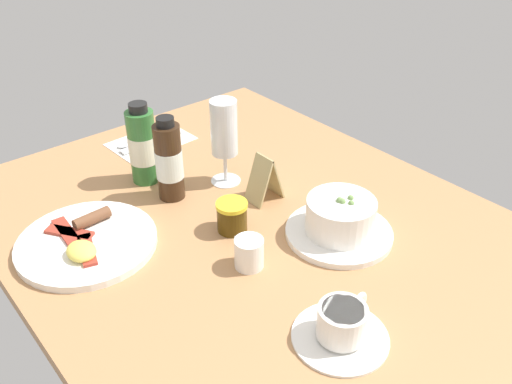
{
  "coord_description": "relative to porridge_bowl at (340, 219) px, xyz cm",
  "views": [
    {
      "loc": [
        -63.79,
        53.27,
        61.27
      ],
      "look_at": [
        -0.7,
        0.26,
        8.17
      ],
      "focal_mm": 38.29,
      "sensor_mm": 36.0,
      "label": 1
    }
  ],
  "objects": [
    {
      "name": "coffee_cup",
      "position": [
        -17.08,
        18.13,
        -1.17
      ],
      "size": [
        14.35,
        14.35,
        5.94
      ],
      "color": "white",
      "rests_on": "ground_plane"
    },
    {
      "name": "ground_plane",
      "position": [
        12.12,
        10.06,
        -5.14
      ],
      "size": [
        110.0,
        84.0,
        3.0
      ],
      "primitive_type": "cube",
      "color": "#B27F51"
    },
    {
      "name": "cutlery_setting",
      "position": [
        54.78,
        7.59,
        -3.39
      ],
      "size": [
        13.82,
        19.45,
        0.9
      ],
      "color": "white",
      "rests_on": "ground_plane"
    },
    {
      "name": "creamer_jug",
      "position": [
        4.13,
        18.08,
        -0.82
      ],
      "size": [
        5.99,
        5.03,
        6.02
      ],
      "color": "white",
      "rests_on": "ground_plane"
    },
    {
      "name": "breakfast_plate",
      "position": [
        26.88,
        37.01,
        -2.72
      ],
      "size": [
        24.93,
        24.93,
        3.7
      ],
      "color": "white",
      "rests_on": "ground_plane"
    },
    {
      "name": "sauce_bottle_brown",
      "position": [
        31.04,
        16.25,
        4.49
      ],
      "size": [
        5.46,
        5.46,
        17.61
      ],
      "color": "#382314",
      "rests_on": "ground_plane"
    },
    {
      "name": "jam_jar",
      "position": [
        14.09,
        13.86,
        -0.63
      ],
      "size": [
        5.91,
        5.91,
        5.96
      ],
      "color": "#46320B",
      "rests_on": "ground_plane"
    },
    {
      "name": "menu_card",
      "position": [
        18.25,
        2.3,
        1.18
      ],
      "size": [
        5.02,
        6.8,
        9.77
      ],
      "color": "tan",
      "rests_on": "ground_plane"
    },
    {
      "name": "porridge_bowl",
      "position": [
        0.0,
        0.0,
        0.0
      ],
      "size": [
        19.7,
        19.7,
        8.39
      ],
      "color": "white",
      "rests_on": "ground_plane"
    },
    {
      "name": "sauce_bottle_green",
      "position": [
        40.04,
        16.93,
        4.47
      ],
      "size": [
        5.95,
        5.95,
        17.63
      ],
      "color": "#337233",
      "rests_on": "ground_plane"
    },
    {
      "name": "wine_glass",
      "position": [
        28.64,
        4.29,
        8.08
      ],
      "size": [
        6.33,
        6.33,
        18.48
      ],
      "color": "white",
      "rests_on": "ground_plane"
    }
  ]
}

